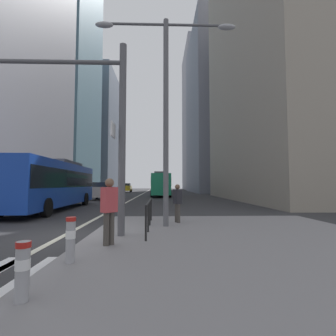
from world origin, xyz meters
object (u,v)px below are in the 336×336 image
(car_receding_near, at_px, (165,187))
(pedestrian_waiting, at_px, (177,201))
(city_bus_blue_oncoming, at_px, (53,182))
(traffic_signal_gantry, at_px, (51,106))
(bollard_front, at_px, (23,268))
(car_oncoming_mid, at_px, (127,188))
(street_lamp_post, at_px, (166,91))
(car_receding_far, at_px, (160,188))
(bollard_left, at_px, (71,237))
(car_oncoming_far, at_px, (101,191))
(city_bus_red_receding, at_px, (161,183))
(pedestrian_walking, at_px, (109,208))

(car_receding_near, xyz_separation_m, pedestrian_waiting, (-0.31, -47.82, 0.01))
(city_bus_blue_oncoming, xyz_separation_m, traffic_signal_gantry, (3.80, -9.36, 2.30))
(traffic_signal_gantry, xyz_separation_m, bollard_front, (1.56, -4.31, -3.54))
(pedestrian_waiting, bearing_deg, bollard_front, -110.14)
(car_oncoming_mid, relative_size, pedestrian_waiting, 2.97)
(street_lamp_post, relative_size, bollard_front, 10.17)
(car_receding_far, distance_m, traffic_signal_gantry, 38.94)
(bollard_left, bearing_deg, street_lamp_post, 65.35)
(city_bus_blue_oncoming, xyz_separation_m, car_oncoming_mid, (-0.23, 39.86, -0.85))
(street_lamp_post, xyz_separation_m, pedestrian_waiting, (0.50, 0.92, -4.28))
(car_oncoming_mid, xyz_separation_m, bollard_front, (5.60, -53.54, -0.40))
(bollard_front, bearing_deg, city_bus_blue_oncoming, 111.43)
(car_oncoming_far, xyz_separation_m, pedestrian_waiting, (7.35, -18.51, 0.01))
(car_receding_near, height_order, traffic_signal_gantry, traffic_signal_gantry)
(car_oncoming_mid, bearing_deg, car_receding_near, 8.25)
(car_receding_far, distance_m, car_oncoming_far, 18.71)
(car_oncoming_mid, bearing_deg, traffic_signal_gantry, -85.31)
(car_receding_far, bearing_deg, car_oncoming_mid, 124.78)
(car_oncoming_mid, height_order, traffic_signal_gantry, traffic_signal_gantry)
(traffic_signal_gantry, bearing_deg, city_bus_red_receding, 83.16)
(city_bus_red_receding, xyz_separation_m, traffic_signal_gantry, (-3.47, -28.93, 2.30))
(car_oncoming_far, height_order, traffic_signal_gantry, traffic_signal_gantry)
(car_oncoming_far, distance_m, bollard_front, 25.91)
(city_bus_blue_oncoming, relative_size, traffic_signal_gantry, 1.78)
(bollard_front, bearing_deg, car_oncoming_far, 100.69)
(city_bus_red_receding, xyz_separation_m, pedestrian_walking, (-1.39, -30.12, -0.73))
(bollard_left, height_order, pedestrian_waiting, pedestrian_waiting)
(city_bus_blue_oncoming, distance_m, bollard_front, 14.74)
(traffic_signal_gantry, height_order, bollard_left, traffic_signal_gantry)
(car_oncoming_far, relative_size, bollard_front, 5.61)
(traffic_signal_gantry, bearing_deg, car_oncoming_mid, 94.69)
(car_oncoming_far, bearing_deg, bollard_front, -79.31)
(car_receding_far, bearing_deg, city_bus_blue_oncoming, -103.61)
(car_receding_near, height_order, pedestrian_walking, car_receding_near)
(car_oncoming_far, relative_size, pedestrian_walking, 2.58)
(bollard_front, bearing_deg, car_oncoming_mid, 95.97)
(car_receding_near, relative_size, bollard_left, 4.99)
(city_bus_red_receding, relative_size, car_receding_far, 2.49)
(car_receding_near, distance_m, pedestrian_walking, 51.69)
(traffic_signal_gantry, relative_size, bollard_front, 8.37)
(pedestrian_waiting, distance_m, pedestrian_walking, 4.33)
(street_lamp_post, bearing_deg, bollard_front, -108.79)
(city_bus_red_receding, relative_size, bollard_front, 14.33)
(city_bus_blue_oncoming, bearing_deg, car_oncoming_far, 87.27)
(bollard_left, bearing_deg, city_bus_blue_oncoming, 114.29)
(city_bus_blue_oncoming, xyz_separation_m, pedestrian_walking, (5.88, -10.55, -0.73))
(car_oncoming_mid, bearing_deg, pedestrian_waiting, -80.08)
(city_bus_red_receding, height_order, car_oncoming_far, city_bus_red_receding)
(city_bus_red_receding, relative_size, pedestrian_walking, 6.58)
(city_bus_blue_oncoming, distance_m, street_lamp_post, 11.20)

